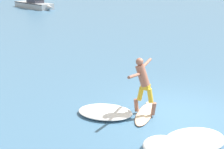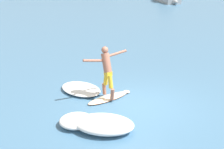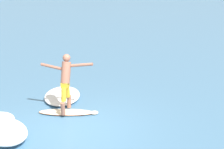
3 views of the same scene
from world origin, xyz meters
name	(u,v)px [view 1 (image 1 of 3)]	position (x,y,z in m)	size (l,w,h in m)	color
ground_plane	(178,114)	(0.00, 0.00, 0.00)	(200.00, 200.00, 0.00)	teal
surfboard	(145,114)	(-0.85, 0.69, 0.04)	(1.81, 1.28, 0.22)	beige
surfer	(143,81)	(-0.90, 0.77, 1.14)	(1.62, 0.87, 1.79)	#9C614C
fishing_boat_near_jetty	(35,4)	(11.43, 28.36, 0.53)	(1.85, 7.29, 2.51)	#A9B0B5
wave_foam_at_tail	(105,112)	(-1.75, 1.58, 0.09)	(1.95, 2.13, 0.18)	white
wave_foam_at_nose	(163,146)	(-2.13, -1.00, 0.14)	(1.41, 1.41, 0.29)	white
wave_foam_beside	(194,141)	(-1.38, -1.44, 0.19)	(2.07, 1.77, 0.38)	white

